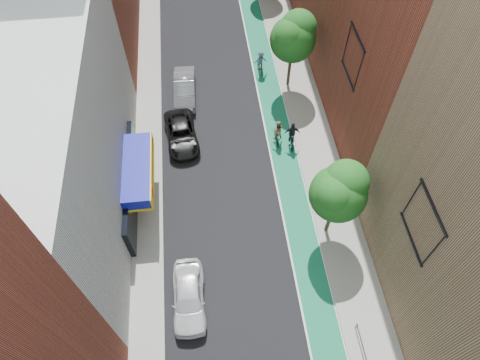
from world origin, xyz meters
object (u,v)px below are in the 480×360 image
object	(u,v)px
parked_car_black	(181,134)
cyclist_lane_far	(260,63)
cyclist_lane_near	(277,133)
parked_car_white	(189,297)
cyclist_lane_mid	(292,137)
parked_car_silver	(185,88)

from	to	relation	value
parked_car_black	cyclist_lane_far	distance (m)	9.96
cyclist_lane_near	cyclist_lane_far	distance (m)	8.00
parked_car_white	cyclist_lane_mid	xyz separation A→B (m)	(8.19, 11.29, 0.04)
parked_car_black	cyclist_lane_mid	size ratio (longest dim) A/B	2.24
parked_car_black	cyclist_lane_near	xyz separation A→B (m)	(7.12, -0.92, 0.18)
parked_car_white	cyclist_lane_mid	world-z (taller)	cyclist_lane_mid
cyclist_lane_mid	cyclist_lane_far	xyz separation A→B (m)	(-1.15, 8.47, 0.08)
parked_car_silver	cyclist_lane_far	size ratio (longest dim) A/B	2.33
cyclist_lane_near	cyclist_lane_mid	world-z (taller)	cyclist_lane_mid
parked_car_black	cyclist_lane_far	xyz separation A→B (m)	(7.01, 7.07, 0.22)
parked_car_black	cyclist_lane_mid	distance (m)	8.28
parked_car_white	parked_car_silver	world-z (taller)	parked_car_white
cyclist_lane_far	cyclist_lane_mid	bearing A→B (deg)	89.48
parked_car_black	cyclist_lane_near	world-z (taller)	cyclist_lane_near
parked_car_black	cyclist_lane_near	bearing A→B (deg)	-13.15
parked_car_white	cyclist_lane_mid	distance (m)	13.95
cyclist_lane_mid	parked_car_white	bearing A→B (deg)	59.98
parked_car_silver	parked_car_white	bearing A→B (deg)	-89.05
cyclist_lane_far	parked_car_black	bearing A→B (deg)	37.00
cyclist_lane_far	parked_car_white	bearing A→B (deg)	62.15
parked_car_black	parked_car_white	bearing A→B (deg)	-95.89
parked_car_black	parked_car_silver	world-z (taller)	parked_car_silver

